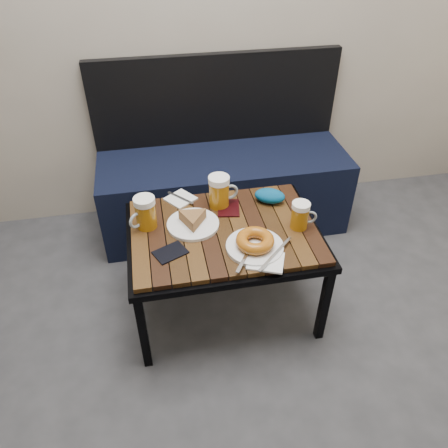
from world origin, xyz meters
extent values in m
cube|color=black|center=(-0.02, 1.74, 0.23)|extent=(1.40, 0.50, 0.45)
cube|color=black|center=(-0.02, 1.97, 0.70)|extent=(1.40, 0.05, 0.50)
cube|color=black|center=(-0.54, 0.81, 0.21)|extent=(0.03, 0.03, 0.42)
cube|color=black|center=(0.24, 0.81, 0.21)|extent=(0.04, 0.03, 0.42)
cube|color=black|center=(-0.54, 1.37, 0.21)|extent=(0.03, 0.04, 0.42)
cube|color=black|center=(0.24, 1.37, 0.21)|extent=(0.04, 0.04, 0.42)
cube|color=black|center=(-0.15, 1.09, 0.43)|extent=(0.84, 0.62, 0.03)
cube|color=#311A0B|center=(-0.15, 1.09, 0.46)|extent=(0.80, 0.58, 0.02)
cylinder|color=#A1640D|center=(-0.47, 1.17, 0.53)|extent=(0.12, 0.12, 0.12)
cylinder|color=white|center=(-0.47, 1.17, 0.61)|extent=(0.09, 0.09, 0.03)
torus|color=#8C999E|center=(-0.51, 1.14, 0.53)|extent=(0.07, 0.05, 0.07)
cylinder|color=#A1640D|center=(-0.14, 1.27, 0.54)|extent=(0.10, 0.10, 0.13)
cylinder|color=white|center=(-0.14, 1.27, 0.61)|extent=(0.10, 0.10, 0.03)
torus|color=#8C999E|center=(-0.08, 1.27, 0.54)|extent=(0.08, 0.02, 0.08)
cylinder|color=#A1640D|center=(0.18, 1.04, 0.52)|extent=(0.08, 0.08, 0.10)
cylinder|color=white|center=(0.18, 1.04, 0.59)|extent=(0.08, 0.08, 0.02)
torus|color=#8C999E|center=(0.22, 1.04, 0.52)|extent=(0.06, 0.02, 0.06)
cylinder|color=white|center=(-0.28, 1.14, 0.48)|extent=(0.23, 0.23, 0.02)
cylinder|color=white|center=(-0.05, 0.94, 0.48)|extent=(0.24, 0.24, 0.02)
torus|color=#8D4B0C|center=(-0.05, 0.94, 0.51)|extent=(0.16, 0.16, 0.05)
cube|color=#A5A8AD|center=(0.02, 0.87, 0.49)|extent=(0.19, 0.18, 0.00)
cube|color=#A5A8AD|center=(-0.10, 0.87, 0.49)|extent=(0.11, 0.16, 0.00)
cube|color=white|center=(-0.31, 1.35, 0.48)|extent=(0.16, 0.16, 0.01)
cube|color=#A5A8AD|center=(-0.31, 1.35, 0.48)|extent=(0.11, 0.13, 0.00)
cube|color=white|center=(-0.02, 0.85, 0.48)|extent=(0.18, 0.16, 0.01)
cube|color=black|center=(-0.39, 0.98, 0.48)|extent=(0.15, 0.14, 0.01)
cube|color=black|center=(-0.10, 1.23, 0.48)|extent=(0.12, 0.15, 0.01)
ellipsoid|color=navy|center=(0.10, 1.25, 0.50)|extent=(0.17, 0.14, 0.06)
camera|label=1|loc=(-0.43, -0.36, 1.66)|focal=35.00mm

